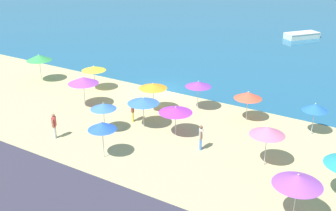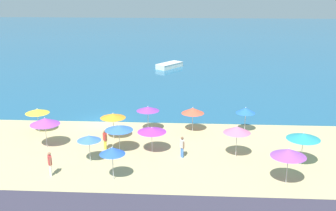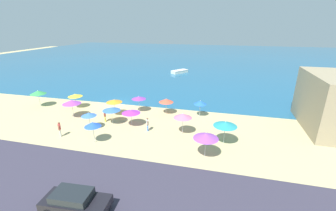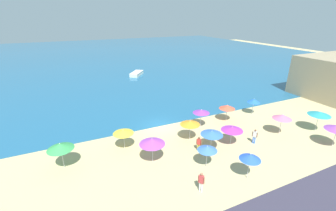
# 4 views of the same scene
# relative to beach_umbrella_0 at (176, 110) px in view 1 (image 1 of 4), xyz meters

# --- Properties ---
(ground_plane) EXTENTS (160.00, 160.00, 0.00)m
(ground_plane) POSITION_rel_beach_umbrella_0_xyz_m (-5.39, 7.03, -1.87)
(ground_plane) COLOR tan
(sea) EXTENTS (150.00, 110.00, 0.05)m
(sea) POSITION_rel_beach_umbrella_0_xyz_m (-5.39, 62.03, -1.85)
(sea) COLOR #205B82
(sea) RESTS_ON ground_plane
(beach_umbrella_0) EXTENTS (2.29, 2.29, 2.12)m
(beach_umbrella_0) POSITION_rel_beach_umbrella_0_xyz_m (0.00, 0.00, 0.00)
(beach_umbrella_0) COLOR #B2B2B7
(beach_umbrella_0) RESTS_ON ground_plane
(beach_umbrella_1) EXTENTS (2.41, 2.41, 2.55)m
(beach_umbrella_1) POSITION_rel_beach_umbrella_0_xyz_m (-8.73, 0.57, 0.34)
(beach_umbrella_1) COLOR #B2B2B7
(beach_umbrella_1) RESTS_ON ground_plane
(beach_umbrella_2) EXTENTS (2.10, 2.10, 2.58)m
(beach_umbrella_2) POSITION_rel_beach_umbrella_0_xyz_m (6.56, -0.61, 0.39)
(beach_umbrella_2) COLOR #B2B2B7
(beach_umbrella_2) RESTS_ON ground_plane
(beach_umbrella_3) EXTENTS (2.04, 2.04, 2.38)m
(beach_umbrella_3) POSITION_rel_beach_umbrella_0_xyz_m (-0.81, 4.74, 0.24)
(beach_umbrella_3) COLOR #B2B2B7
(beach_umbrella_3) RESTS_ON ground_plane
(beach_umbrella_4) EXTENTS (2.29, 2.29, 2.59)m
(beach_umbrella_4) POSITION_rel_beach_umbrella_0_xyz_m (-16.39, 3.06, 0.39)
(beach_umbrella_4) COLOR #B2B2B7
(beach_umbrella_4) RESTS_ON ground_plane
(beach_umbrella_5) EXTENTS (2.10, 2.10, 2.23)m
(beach_umbrella_5) POSITION_rel_beach_umbrella_0_xyz_m (-10.59, 3.91, 0.10)
(beach_umbrella_5) COLOR #B2B2B7
(beach_umbrella_5) RESTS_ON ground_plane
(beach_umbrella_6) EXTENTS (2.38, 2.38, 2.58)m
(beach_umbrella_6) POSITION_rel_beach_umbrella_0_xyz_m (9.53, -4.83, 0.37)
(beach_umbrella_6) COLOR #B2B2B7
(beach_umbrella_6) RESTS_ON ground_plane
(beach_umbrella_7) EXTENTS (2.03, 2.03, 2.29)m
(beach_umbrella_7) POSITION_rel_beach_umbrella_0_xyz_m (3.19, 4.87, 0.10)
(beach_umbrella_7) COLOR #B2B2B7
(beach_umbrella_7) RESTS_ON ground_plane
(beach_umbrella_8) EXTENTS (1.79, 1.79, 2.17)m
(beach_umbrella_8) POSITION_rel_beach_umbrella_0_xyz_m (-4.49, -2.10, 0.03)
(beach_umbrella_8) COLOR #B2B2B7
(beach_umbrella_8) RESTS_ON ground_plane
(beach_umbrella_9) EXTENTS (2.16, 2.16, 2.35)m
(beach_umbrella_9) POSITION_rel_beach_umbrella_0_xyz_m (-3.57, 2.63, 0.22)
(beach_umbrella_9) COLOR #B2B2B7
(beach_umbrella_9) RESTS_ON ground_plane
(beach_umbrella_10) EXTENTS (1.71, 1.71, 2.32)m
(beach_umbrella_10) POSITION_rel_beach_umbrella_0_xyz_m (7.89, 5.08, 0.14)
(beach_umbrella_10) COLOR #B2B2B7
(beach_umbrella_10) RESTS_ON ground_plane
(beach_umbrella_11) EXTENTS (2.25, 2.25, 2.25)m
(beach_umbrella_11) POSITION_rel_beach_umbrella_0_xyz_m (-2.59, -0.05, 0.13)
(beach_umbrella_11) COLOR #B2B2B7
(beach_umbrella_11) RESTS_ON ground_plane
(beach_umbrella_12) EXTENTS (1.76, 1.76, 2.44)m
(beach_umbrella_12) POSITION_rel_beach_umbrella_0_xyz_m (-2.20, -4.92, 0.26)
(beach_umbrella_12) COLOR #B2B2B7
(beach_umbrella_12) RESTS_ON ground_plane
(bather_0) EXTENTS (0.37, 0.51, 1.69)m
(bather_0) POSITION_rel_beach_umbrella_0_xyz_m (2.41, -0.90, -0.93)
(bather_0) COLOR #4175DD
(bather_0) RESTS_ON ground_plane
(bather_1) EXTENTS (0.39, 0.47, 1.65)m
(bather_1) POSITION_rel_beach_umbrella_0_xyz_m (-3.82, 0.30, -0.95)
(bather_1) COLOR yellow
(bather_1) RESTS_ON ground_plane
(bather_2) EXTENTS (0.37, 0.51, 1.79)m
(bather_2) POSITION_rel_beach_umbrella_0_xyz_m (-6.68, -4.64, -0.86)
(bather_2) COLOR silver
(bather_2) RESTS_ON ground_plane
(skiff_nearshore) EXTENTS (4.15, 4.72, 0.75)m
(skiff_nearshore) POSITION_rel_beach_umbrella_0_xyz_m (-0.40, 32.67, -1.45)
(skiff_nearshore) COLOR silver
(skiff_nearshore) RESTS_ON sea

